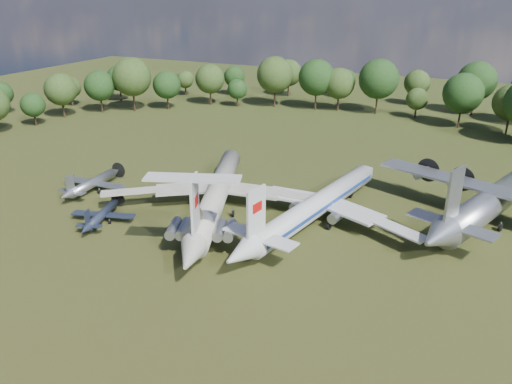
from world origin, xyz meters
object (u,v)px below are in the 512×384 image
at_px(small_prop_northwest, 93,185).
at_px(small_prop_west, 102,217).
at_px(il62_airliner, 217,197).
at_px(an12_transport, 488,207).
at_px(tu104_jet, 317,209).
at_px(person_on_il62, 200,214).

bearing_deg(small_prop_northwest, small_prop_west, -45.11).
distance_m(il62_airliner, an12_transport, 42.63).
height_order(an12_transport, small_prop_northwest, an12_transport).
bearing_deg(small_prop_west, tu104_jet, 9.38).
bearing_deg(an12_transport, small_prop_northwest, -146.40).
relative_size(an12_transport, person_on_il62, 23.35).
distance_m(tu104_jet, small_prop_west, 33.70).
relative_size(small_prop_northwest, person_on_il62, 9.50).
bearing_deg(small_prop_northwest, person_on_il62, -23.00).
xyz_separation_m(small_prop_west, person_on_il62, (19.00, -1.48, 4.80)).
bearing_deg(person_on_il62, small_prop_west, -30.39).
xyz_separation_m(tu104_jet, small_prop_northwest, (-40.68, -5.01, -1.10)).
bearing_deg(il62_airliner, tu104_jet, -10.00).
bearing_deg(an12_transport, person_on_il62, -123.23).
height_order(tu104_jet, an12_transport, an12_transport).
relative_size(tu104_jet, small_prop_west, 3.38).
height_order(il62_airliner, an12_transport, an12_transport).
bearing_deg(person_on_il62, small_prop_northwest, -46.30).
height_order(an12_transport, person_on_il62, person_on_il62).
bearing_deg(il62_airliner, an12_transport, -1.41).
bearing_deg(an12_transport, small_prop_west, -135.33).
distance_m(il62_airliner, tu104_jet, 16.49).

